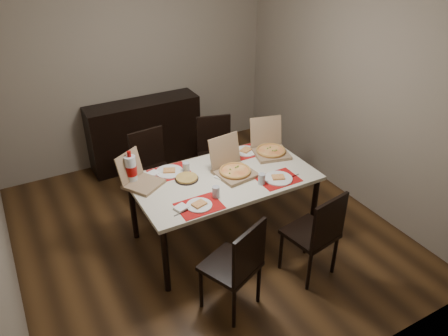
{
  "coord_description": "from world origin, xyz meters",
  "views": [
    {
      "loc": [
        -1.66,
        -3.44,
        3.03
      ],
      "look_at": [
        0.15,
        -0.18,
        0.85
      ],
      "focal_mm": 35.0,
      "sensor_mm": 36.0,
      "label": 1
    }
  ],
  "objects_px": {
    "chair_far_right": "(216,151)",
    "sideboard": "(145,133)",
    "chair_far_left": "(153,166)",
    "pizza_box_center": "(233,169)",
    "chair_near_right": "(317,232)",
    "soda_bottle": "(131,169)",
    "chair_near_left": "(237,264)",
    "dining_table": "(224,182)",
    "dip_bowl": "(219,167)"
  },
  "relations": [
    {
      "from": "chair_near_left",
      "to": "chair_far_right",
      "type": "height_order",
      "value": "same"
    },
    {
      "from": "chair_far_right",
      "to": "pizza_box_center",
      "type": "height_order",
      "value": "pizza_box_center"
    },
    {
      "from": "pizza_box_center",
      "to": "soda_bottle",
      "type": "relative_size",
      "value": 1.28
    },
    {
      "from": "chair_far_left",
      "to": "pizza_box_center",
      "type": "bearing_deg",
      "value": -60.34
    },
    {
      "from": "chair_far_left",
      "to": "chair_far_right",
      "type": "bearing_deg",
      "value": -1.43
    },
    {
      "from": "dining_table",
      "to": "chair_far_left",
      "type": "distance_m",
      "value": 1.04
    },
    {
      "from": "chair_near_right",
      "to": "dining_table",
      "type": "bearing_deg",
      "value": 116.4
    },
    {
      "from": "chair_far_left",
      "to": "chair_near_left",
      "type": "bearing_deg",
      "value": -89.08
    },
    {
      "from": "chair_far_right",
      "to": "soda_bottle",
      "type": "distance_m",
      "value": 1.41
    },
    {
      "from": "chair_far_right",
      "to": "sideboard",
      "type": "bearing_deg",
      "value": 117.54
    },
    {
      "from": "dining_table",
      "to": "dip_bowl",
      "type": "xyz_separation_m",
      "value": [
        0.04,
        0.17,
        0.08
      ]
    },
    {
      "from": "dining_table",
      "to": "chair_far_right",
      "type": "bearing_deg",
      "value": 66.82
    },
    {
      "from": "chair_near_right",
      "to": "dip_bowl",
      "type": "xyz_separation_m",
      "value": [
        -0.42,
        1.09,
        0.25
      ]
    },
    {
      "from": "sideboard",
      "to": "dip_bowl",
      "type": "xyz_separation_m",
      "value": [
        0.19,
        -1.79,
        0.31
      ]
    },
    {
      "from": "chair_near_right",
      "to": "chair_far_right",
      "type": "relative_size",
      "value": 1.0
    },
    {
      "from": "chair_near_left",
      "to": "soda_bottle",
      "type": "height_order",
      "value": "soda_bottle"
    },
    {
      "from": "chair_near_left",
      "to": "chair_far_left",
      "type": "xyz_separation_m",
      "value": [
        -0.03,
        1.87,
        0.0
      ]
    },
    {
      "from": "chair_far_left",
      "to": "pizza_box_center",
      "type": "relative_size",
      "value": 2.12
    },
    {
      "from": "chair_near_right",
      "to": "soda_bottle",
      "type": "xyz_separation_m",
      "value": [
        -1.3,
        1.27,
        0.38
      ]
    },
    {
      "from": "chair_near_right",
      "to": "pizza_box_center",
      "type": "height_order",
      "value": "pizza_box_center"
    },
    {
      "from": "chair_near_left",
      "to": "pizza_box_center",
      "type": "relative_size",
      "value": 2.12
    },
    {
      "from": "sideboard",
      "to": "pizza_box_center",
      "type": "relative_size",
      "value": 3.42
    },
    {
      "from": "chair_far_right",
      "to": "chair_near_left",
      "type": "bearing_deg",
      "value": -112.97
    },
    {
      "from": "dining_table",
      "to": "soda_bottle",
      "type": "xyz_separation_m",
      "value": [
        -0.84,
        0.35,
        0.21
      ]
    },
    {
      "from": "chair_near_right",
      "to": "pizza_box_center",
      "type": "distance_m",
      "value": 1.04
    },
    {
      "from": "chair_far_left",
      "to": "dip_bowl",
      "type": "xyz_separation_m",
      "value": [
        0.46,
        -0.76,
        0.25
      ]
    },
    {
      "from": "chair_near_right",
      "to": "chair_far_right",
      "type": "xyz_separation_m",
      "value": [
        -0.07,
        1.84,
        0.0
      ]
    },
    {
      "from": "sideboard",
      "to": "soda_bottle",
      "type": "bearing_deg",
      "value": -113.04
    },
    {
      "from": "sideboard",
      "to": "chair_near_left",
      "type": "height_order",
      "value": "chair_near_left"
    },
    {
      "from": "dining_table",
      "to": "chair_near_right",
      "type": "xyz_separation_m",
      "value": [
        0.46,
        -0.92,
        -0.17
      ]
    },
    {
      "from": "sideboard",
      "to": "dining_table",
      "type": "xyz_separation_m",
      "value": [
        0.15,
        -1.96,
        0.23
      ]
    },
    {
      "from": "dining_table",
      "to": "pizza_box_center",
      "type": "bearing_deg",
      "value": 2.97
    },
    {
      "from": "chair_near_left",
      "to": "chair_far_left",
      "type": "distance_m",
      "value": 1.87
    },
    {
      "from": "dip_bowl",
      "to": "pizza_box_center",
      "type": "bearing_deg",
      "value": -66.24
    },
    {
      "from": "chair_far_left",
      "to": "dining_table",
      "type": "bearing_deg",
      "value": -65.75
    },
    {
      "from": "soda_bottle",
      "to": "chair_far_right",
      "type": "bearing_deg",
      "value": 24.89
    },
    {
      "from": "chair_far_right",
      "to": "dip_bowl",
      "type": "height_order",
      "value": "chair_far_right"
    },
    {
      "from": "chair_near_left",
      "to": "dip_bowl",
      "type": "distance_m",
      "value": 1.21
    },
    {
      "from": "chair_far_right",
      "to": "pizza_box_center",
      "type": "bearing_deg",
      "value": -107.32
    },
    {
      "from": "chair_far_left",
      "to": "sideboard",
      "type": "bearing_deg",
      "value": 75.19
    },
    {
      "from": "chair_far_right",
      "to": "soda_bottle",
      "type": "relative_size",
      "value": 2.72
    },
    {
      "from": "sideboard",
      "to": "dip_bowl",
      "type": "relative_size",
      "value": 14.32
    },
    {
      "from": "chair_near_left",
      "to": "sideboard",
      "type": "bearing_deg",
      "value": 85.25
    },
    {
      "from": "dining_table",
      "to": "pizza_box_center",
      "type": "relative_size",
      "value": 4.11
    },
    {
      "from": "chair_near_right",
      "to": "soda_bottle",
      "type": "relative_size",
      "value": 2.72
    },
    {
      "from": "chair_far_left",
      "to": "dip_bowl",
      "type": "height_order",
      "value": "chair_far_left"
    },
    {
      "from": "pizza_box_center",
      "to": "soda_bottle",
      "type": "bearing_deg",
      "value": 160.24
    },
    {
      "from": "sideboard",
      "to": "chair_far_right",
      "type": "relative_size",
      "value": 1.61
    },
    {
      "from": "chair_near_left",
      "to": "soda_bottle",
      "type": "distance_m",
      "value": 1.41
    },
    {
      "from": "sideboard",
      "to": "chair_near_right",
      "type": "relative_size",
      "value": 1.61
    }
  ]
}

